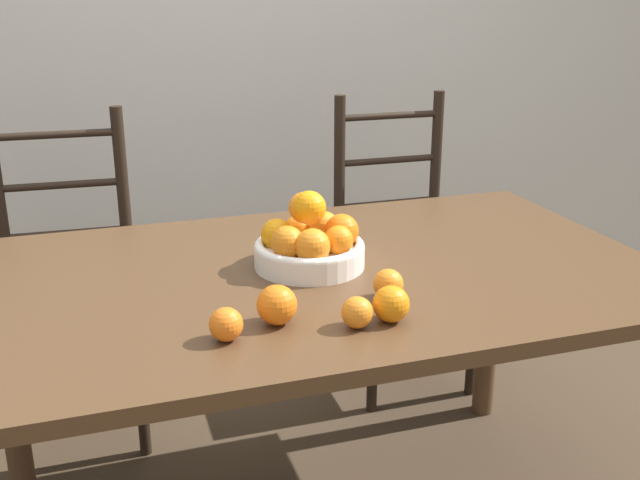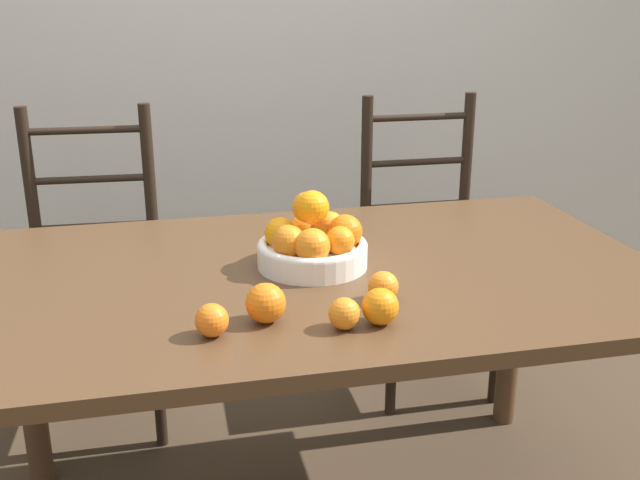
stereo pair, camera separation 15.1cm
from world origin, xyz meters
TOP-DOWN VIEW (x-y plane):
  - wall_back at (0.00, 1.49)m, footprint 8.00×0.06m
  - dining_table at (0.00, 0.00)m, footprint 1.65×0.97m
  - fruit_bowl at (0.00, 0.03)m, footprint 0.26×0.26m
  - orange_loose_0 at (-0.01, -0.32)m, footprint 0.06×0.06m
  - orange_loose_1 at (0.10, -0.21)m, footprint 0.07×0.07m
  - orange_loose_2 at (-0.27, -0.30)m, footprint 0.07×0.07m
  - orange_loose_3 at (0.06, -0.32)m, footprint 0.07×0.07m
  - orange_loose_4 at (-0.16, -0.26)m, footprint 0.08×0.08m
  - chair_left at (-0.57, 0.75)m, footprint 0.44×0.42m
  - chair_right at (0.57, 0.75)m, footprint 0.42×0.40m

SIDE VIEW (x-z plane):
  - chair_left at x=-0.57m, z-range -0.04..1.00m
  - chair_right at x=0.57m, z-range -0.04..1.00m
  - dining_table at x=0.00m, z-range 0.29..1.05m
  - orange_loose_0 at x=-0.01m, z-range 0.76..0.83m
  - orange_loose_2 at x=-0.27m, z-range 0.76..0.83m
  - orange_loose_1 at x=0.10m, z-range 0.76..0.83m
  - orange_loose_3 at x=0.06m, z-range 0.76..0.84m
  - orange_loose_4 at x=-0.16m, z-range 0.76..0.84m
  - fruit_bowl at x=0.00m, z-range 0.73..0.92m
  - wall_back at x=0.00m, z-range 0.00..2.60m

